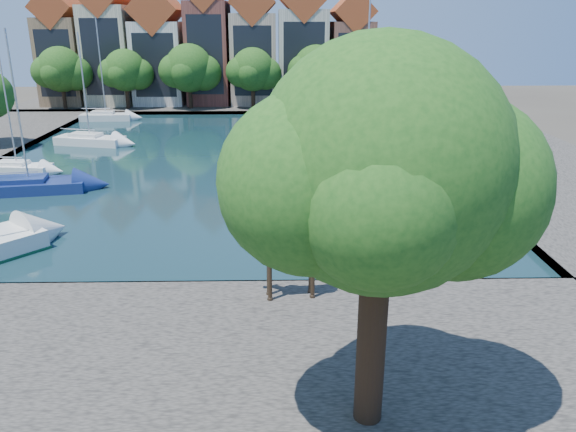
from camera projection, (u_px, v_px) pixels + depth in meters
name	position (u px, v px, depth m)	size (l,w,h in m)	color
ground	(165.00, 291.00, 24.62)	(160.00, 160.00, 0.00)	#38332B
water_basin	(218.00, 160.00, 47.24)	(38.00, 50.00, 0.08)	black
near_quay	(124.00, 384.00, 17.93)	(50.00, 14.00, 0.50)	#514D46
far_quay	(240.00, 104.00, 77.36)	(60.00, 16.00, 0.50)	#514D46
right_quay	(512.00, 157.00, 47.66)	(14.00, 52.00, 0.50)	#514D46
plane_tree	(385.00, 175.00, 13.73)	(8.32, 6.40, 10.62)	#332114
townhouse_west_end	(66.00, 50.00, 74.55)	(5.44, 9.18, 14.93)	#836647
townhouse_west_mid	(111.00, 44.00, 74.37)	(5.94, 9.18, 16.79)	beige
townhouse_west_inner	(160.00, 50.00, 74.79)	(6.43, 9.18, 15.15)	silver
townhouse_center	(209.00, 42.00, 74.58)	(5.44, 9.18, 16.93)	brown
townhouse_east_inner	(254.00, 47.00, 74.91)	(5.94, 9.18, 15.79)	tan
townhouse_east_mid	(302.00, 44.00, 74.91)	(6.43, 9.18, 16.65)	beige
townhouse_east_end	(351.00, 52.00, 75.37)	(5.44, 9.18, 14.43)	brown
far_tree_far_west	(62.00, 71.00, 70.11)	(7.28, 5.60, 7.68)	#332114
far_tree_west	(126.00, 72.00, 70.30)	(6.76, 5.20, 7.36)	#332114
far_tree_mid_west	(190.00, 70.00, 70.38)	(7.80, 6.00, 8.00)	#332114
far_tree_mid_east	(253.00, 71.00, 70.59)	(7.02, 5.40, 7.52)	#332114
far_tree_east	(317.00, 70.00, 70.71)	(7.54, 5.80, 7.84)	#332114
far_tree_far_east	(380.00, 71.00, 70.92)	(6.76, 5.20, 7.36)	#332114
giraffe_statue	(284.00, 235.00, 22.21)	(3.85, 0.84, 5.49)	#36281B
sailboat_left_b	(29.00, 184.00, 38.35)	(7.65, 3.74, 10.71)	navy
sailboat_left_c	(17.00, 166.00, 43.04)	(5.26, 2.39, 10.83)	white
sailboat_left_d	(90.00, 138.00, 52.85)	(6.75, 3.68, 10.16)	silver
sailboat_left_e	(106.00, 115.00, 65.60)	(5.89, 2.31, 11.43)	silver
sailboat_right_a	(417.00, 193.00, 36.42)	(6.21, 3.09, 9.85)	silver
sailboat_right_b	(363.00, 157.00, 45.67)	(8.57, 5.75, 13.38)	navy
sailboat_right_c	(397.00, 154.00, 46.86)	(6.50, 2.77, 9.48)	silver
sailboat_right_d	(369.00, 123.00, 60.87)	(6.48, 3.42, 8.43)	white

